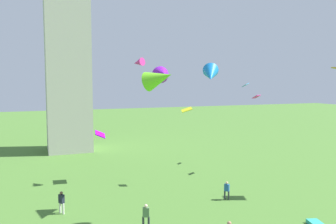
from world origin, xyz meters
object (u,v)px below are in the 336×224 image
person_0 (227,189)px  kite_flying_8 (100,134)px  kite_flying_9 (187,110)px  person_2 (146,215)px  kite_flying_3 (162,74)px  kite_flying_1 (246,85)px  kite_flying_7 (256,97)px  kite_flying_5 (211,75)px  person_1 (62,201)px  kite_flying_2 (159,78)px  kite_flying_0 (138,63)px

person_0 → kite_flying_8: bearing=5.9°
kite_flying_9 → person_2: bearing=69.5°
kite_flying_3 → person_2: bearing=-117.7°
kite_flying_1 → kite_flying_7: kite_flying_1 is taller
kite_flying_5 → kite_flying_9: size_ratio=1.95×
kite_flying_8 → kite_flying_9: kite_flying_9 is taller
person_1 → kite_flying_3: 12.54m
person_0 → kite_flying_9: 8.66m
kite_flying_5 → kite_flying_8: (-5.44, 13.32, -5.80)m
person_1 → person_2: (5.28, -4.95, -0.01)m
kite_flying_1 → person_2: bearing=9.2°
kite_flying_2 → kite_flying_5: bearing=-48.2°
kite_flying_5 → kite_flying_1: bearing=76.8°
person_2 → kite_flying_0: kite_flying_0 is taller
kite_flying_0 → kite_flying_1: kite_flying_0 is taller
person_2 → kite_flying_8: size_ratio=1.10×
kite_flying_2 → kite_flying_0: bearing=40.8°
kite_flying_0 → kite_flying_3: bearing=56.8°
kite_flying_0 → person_2: bearing=46.1°
person_2 → kite_flying_8: bearing=114.1°
kite_flying_7 → kite_flying_8: 17.54m
kite_flying_0 → kite_flying_7: bearing=144.6°
kite_flying_5 → person_1: bearing=177.6°
kite_flying_0 → kite_flying_9: bearing=119.7°
kite_flying_7 → kite_flying_8: size_ratio=0.78×
kite_flying_1 → kite_flying_2: kite_flying_2 is taller
person_1 → kite_flying_7: 23.07m
person_0 → kite_flying_5: size_ratio=0.72×
kite_flying_7 → kite_flying_2: bearing=3.6°
kite_flying_8 → person_0: bearing=51.9°
person_2 → kite_flying_2: kite_flying_2 is taller
kite_flying_0 → kite_flying_9: kite_flying_0 is taller
person_0 → kite_flying_9: bearing=-24.1°
person_1 → kite_flying_0: 14.96m
kite_flying_0 → person_0: bearing=95.0°
kite_flying_1 → kite_flying_9: bearing=-1.4°
kite_flying_0 → kite_flying_7: 13.80m
kite_flying_3 → kite_flying_5: size_ratio=0.96×
kite_flying_2 → kite_flying_3: kite_flying_3 is taller
person_1 → kite_flying_1: (22.92, 9.24, 8.84)m
kite_flying_0 → person_1: bearing=6.9°
person_2 → kite_flying_7: size_ratio=1.42×
person_2 → person_0: bearing=39.7°
person_2 → kite_flying_1: kite_flying_1 is taller
kite_flying_8 → kite_flying_0: bearing=74.2°
person_2 → kite_flying_7: bearing=51.1°
kite_flying_3 → kite_flying_8: bearing=119.3°
person_1 → kite_flying_9: kite_flying_9 is taller
person_1 → kite_flying_2: 12.43m
kite_flying_7 → kite_flying_9: bearing=-22.2°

